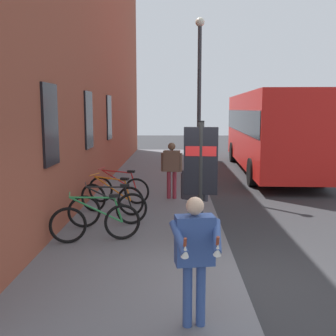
{
  "coord_description": "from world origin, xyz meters",
  "views": [
    {
      "loc": [
        -5.82,
        1.03,
        2.7
      ],
      "look_at": [
        2.31,
        1.18,
        1.51
      ],
      "focal_mm": 42.95,
      "sensor_mm": 36.0,
      "label": 1
    }
  ],
  "objects_px": {
    "bicycle_end_of_row": "(112,198)",
    "tourist_with_hotdogs": "(195,248)",
    "pedestrian_crossing_street": "(194,190)",
    "transit_info_sign": "(201,170)",
    "bicycle_leaning_wall": "(96,222)",
    "pedestrian_near_bus": "(172,165)",
    "street_lamp": "(199,91)",
    "city_bus": "(269,128)",
    "bicycle_nearest_sign": "(119,189)",
    "bicycle_by_door": "(109,209)"
  },
  "relations": [
    {
      "from": "bicycle_end_of_row",
      "to": "bicycle_nearest_sign",
      "type": "relative_size",
      "value": 0.96
    },
    {
      "from": "transit_info_sign",
      "to": "street_lamp",
      "type": "distance_m",
      "value": 6.44
    },
    {
      "from": "pedestrian_near_bus",
      "to": "pedestrian_crossing_street",
      "type": "relative_size",
      "value": 1.03
    },
    {
      "from": "bicycle_by_door",
      "to": "pedestrian_near_bus",
      "type": "relative_size",
      "value": 1.06
    },
    {
      "from": "bicycle_nearest_sign",
      "to": "street_lamp",
      "type": "distance_m",
      "value": 4.03
    },
    {
      "from": "bicycle_nearest_sign",
      "to": "tourist_with_hotdogs",
      "type": "relative_size",
      "value": 1.1
    },
    {
      "from": "bicycle_leaning_wall",
      "to": "street_lamp",
      "type": "height_order",
      "value": "street_lamp"
    },
    {
      "from": "city_bus",
      "to": "street_lamp",
      "type": "bearing_deg",
      "value": 144.79
    },
    {
      "from": "bicycle_by_door",
      "to": "pedestrian_near_bus",
      "type": "distance_m",
      "value": 3.19
    },
    {
      "from": "bicycle_leaning_wall",
      "to": "bicycle_end_of_row",
      "type": "height_order",
      "value": "same"
    },
    {
      "from": "bicycle_by_door",
      "to": "pedestrian_near_bus",
      "type": "xyz_separation_m",
      "value": [
        2.81,
        -1.37,
        0.61
      ]
    },
    {
      "from": "city_bus",
      "to": "tourist_with_hotdogs",
      "type": "bearing_deg",
      "value": 163.54
    },
    {
      "from": "bicycle_nearest_sign",
      "to": "transit_info_sign",
      "type": "xyz_separation_m",
      "value": [
        -4.42,
        -1.98,
        1.21
      ]
    },
    {
      "from": "pedestrian_near_bus",
      "to": "pedestrian_crossing_street",
      "type": "height_order",
      "value": "pedestrian_near_bus"
    },
    {
      "from": "bicycle_leaning_wall",
      "to": "pedestrian_crossing_street",
      "type": "xyz_separation_m",
      "value": [
        0.32,
        -1.94,
        0.58
      ]
    },
    {
      "from": "bicycle_end_of_row",
      "to": "pedestrian_near_bus",
      "type": "xyz_separation_m",
      "value": [
        1.74,
        -1.47,
        0.61
      ]
    },
    {
      "from": "bicycle_leaning_wall",
      "to": "bicycle_end_of_row",
      "type": "relative_size",
      "value": 1.03
    },
    {
      "from": "bicycle_nearest_sign",
      "to": "bicycle_by_door",
      "type": "bearing_deg",
      "value": -177.77
    },
    {
      "from": "bicycle_by_door",
      "to": "city_bus",
      "type": "relative_size",
      "value": 0.16
    },
    {
      "from": "bicycle_leaning_wall",
      "to": "bicycle_by_door",
      "type": "height_order",
      "value": "same"
    },
    {
      "from": "bicycle_by_door",
      "to": "transit_info_sign",
      "type": "relative_size",
      "value": 0.72
    },
    {
      "from": "bicycle_nearest_sign",
      "to": "pedestrian_near_bus",
      "type": "distance_m",
      "value": 1.69
    },
    {
      "from": "bicycle_leaning_wall",
      "to": "street_lamp",
      "type": "distance_m",
      "value": 6.23
    },
    {
      "from": "bicycle_end_of_row",
      "to": "transit_info_sign",
      "type": "distance_m",
      "value": 4.04
    },
    {
      "from": "transit_info_sign",
      "to": "bicycle_end_of_row",
      "type": "bearing_deg",
      "value": 31.16
    },
    {
      "from": "city_bus",
      "to": "pedestrian_near_bus",
      "type": "height_order",
      "value": "city_bus"
    },
    {
      "from": "bicycle_leaning_wall",
      "to": "pedestrian_near_bus",
      "type": "distance_m",
      "value": 4.19
    },
    {
      "from": "pedestrian_crossing_street",
      "to": "street_lamp",
      "type": "relative_size",
      "value": 0.3
    },
    {
      "from": "city_bus",
      "to": "transit_info_sign",
      "type": "bearing_deg",
      "value": 161.64
    },
    {
      "from": "bicycle_end_of_row",
      "to": "city_bus",
      "type": "relative_size",
      "value": 0.16
    },
    {
      "from": "transit_info_sign",
      "to": "tourist_with_hotdogs",
      "type": "xyz_separation_m",
      "value": [
        -1.96,
        0.18,
        -0.62
      ]
    },
    {
      "from": "pedestrian_crossing_street",
      "to": "tourist_with_hotdogs",
      "type": "distance_m",
      "value": 3.43
    },
    {
      "from": "bicycle_leaning_wall",
      "to": "transit_info_sign",
      "type": "height_order",
      "value": "transit_info_sign"
    },
    {
      "from": "bicycle_end_of_row",
      "to": "transit_info_sign",
      "type": "height_order",
      "value": "transit_info_sign"
    },
    {
      "from": "bicycle_by_door",
      "to": "tourist_with_hotdogs",
      "type": "bearing_deg",
      "value": -157.7
    },
    {
      "from": "city_bus",
      "to": "pedestrian_near_bus",
      "type": "bearing_deg",
      "value": 144.85
    },
    {
      "from": "city_bus",
      "to": "bicycle_end_of_row",
      "type": "bearing_deg",
      "value": 143.62
    },
    {
      "from": "bicycle_by_door",
      "to": "street_lamp",
      "type": "height_order",
      "value": "street_lamp"
    },
    {
      "from": "bicycle_nearest_sign",
      "to": "transit_info_sign",
      "type": "bearing_deg",
      "value": -155.88
    },
    {
      "from": "bicycle_leaning_wall",
      "to": "pedestrian_crossing_street",
      "type": "bearing_deg",
      "value": -80.57
    },
    {
      "from": "transit_info_sign",
      "to": "pedestrian_crossing_street",
      "type": "bearing_deg",
      "value": 1.2
    },
    {
      "from": "pedestrian_near_bus",
      "to": "street_lamp",
      "type": "relative_size",
      "value": 0.31
    },
    {
      "from": "bicycle_end_of_row",
      "to": "tourist_with_hotdogs",
      "type": "distance_m",
      "value": 5.59
    },
    {
      "from": "bicycle_nearest_sign",
      "to": "tourist_with_hotdogs",
      "type": "xyz_separation_m",
      "value": [
        -6.38,
        -1.8,
        0.59
      ]
    },
    {
      "from": "transit_info_sign",
      "to": "street_lamp",
      "type": "relative_size",
      "value": 0.45
    },
    {
      "from": "bicycle_end_of_row",
      "to": "city_bus",
      "type": "distance_m",
      "value": 9.57
    },
    {
      "from": "bicycle_nearest_sign",
      "to": "pedestrian_crossing_street",
      "type": "distance_m",
      "value": 3.58
    },
    {
      "from": "bicycle_nearest_sign",
      "to": "pedestrian_near_bus",
      "type": "bearing_deg",
      "value": -67.26
    },
    {
      "from": "bicycle_leaning_wall",
      "to": "pedestrian_near_bus",
      "type": "relative_size",
      "value": 1.06
    },
    {
      "from": "bicycle_nearest_sign",
      "to": "pedestrian_crossing_street",
      "type": "xyz_separation_m",
      "value": [
        -2.95,
        -1.95,
        0.58
      ]
    }
  ]
}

